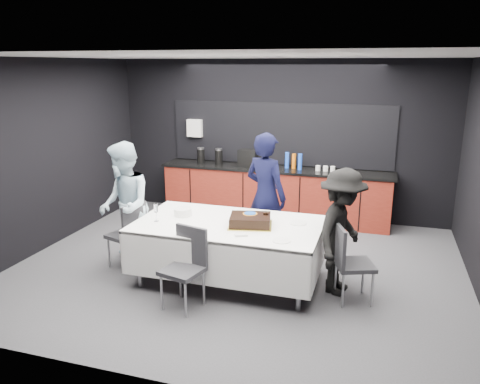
% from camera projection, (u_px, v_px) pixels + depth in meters
% --- Properties ---
extents(ground, '(6.00, 6.00, 0.00)m').
position_uv_depth(ground, '(238.00, 267.00, 6.44)').
color(ground, '#46474C').
rests_on(ground, ground).
extents(room_shell, '(6.04, 5.04, 2.82)m').
position_uv_depth(room_shell, '(238.00, 133.00, 5.95)').
color(room_shell, white).
rests_on(room_shell, ground).
extents(kitchenette, '(4.10, 0.64, 2.05)m').
position_uv_depth(kitchenette, '(274.00, 189.00, 8.35)').
color(kitchenette, maroon).
rests_on(kitchenette, ground).
extents(party_table, '(2.32, 1.32, 0.78)m').
position_uv_depth(party_table, '(228.00, 233.00, 5.90)').
color(party_table, '#99999E').
rests_on(party_table, ground).
extents(cake_assembly, '(0.61, 0.53, 0.17)m').
position_uv_depth(cake_assembly, '(250.00, 220.00, 5.75)').
color(cake_assembly, gold).
rests_on(cake_assembly, party_table).
extents(plate_stack, '(0.23, 0.23, 0.10)m').
position_uv_depth(plate_stack, '(183.00, 212.00, 6.13)').
color(plate_stack, white).
rests_on(plate_stack, party_table).
extents(loose_plate_near, '(0.21, 0.21, 0.01)m').
position_uv_depth(loose_plate_near, '(199.00, 230.00, 5.60)').
color(loose_plate_near, white).
rests_on(loose_plate_near, party_table).
extents(loose_plate_right_a, '(0.22, 0.22, 0.01)m').
position_uv_depth(loose_plate_right_a, '(298.00, 223.00, 5.84)').
color(loose_plate_right_a, white).
rests_on(loose_plate_right_a, party_table).
extents(loose_plate_right_b, '(0.21, 0.21, 0.01)m').
position_uv_depth(loose_plate_right_b, '(281.00, 241.00, 5.26)').
color(loose_plate_right_b, white).
rests_on(loose_plate_right_b, party_table).
extents(loose_plate_far, '(0.18, 0.18, 0.01)m').
position_uv_depth(loose_plate_far, '(243.00, 216.00, 6.10)').
color(loose_plate_far, white).
rests_on(loose_plate_far, party_table).
extents(fork_pile, '(0.17, 0.15, 0.02)m').
position_uv_depth(fork_pile, '(241.00, 235.00, 5.43)').
color(fork_pile, white).
rests_on(fork_pile, party_table).
extents(champagne_flute, '(0.06, 0.06, 0.22)m').
position_uv_depth(champagne_flute, '(156.00, 209.00, 5.88)').
color(champagne_flute, white).
rests_on(champagne_flute, party_table).
extents(chair_left, '(0.53, 0.53, 0.92)m').
position_uv_depth(chair_left, '(129.00, 231.00, 6.30)').
color(chair_left, '#2D2D32').
rests_on(chair_left, ground).
extents(chair_right, '(0.54, 0.54, 0.92)m').
position_uv_depth(chair_right, '(348.00, 258.00, 5.41)').
color(chair_right, '#2D2D32').
rests_on(chair_right, ground).
extents(chair_near, '(0.51, 0.51, 0.92)m').
position_uv_depth(chair_near, '(186.00, 261.00, 5.32)').
color(chair_near, '#2D2D32').
rests_on(chair_near, ground).
extents(person_center, '(0.78, 0.66, 1.81)m').
position_uv_depth(person_center, '(266.00, 196.00, 6.60)').
color(person_center, black).
rests_on(person_center, ground).
extents(person_left, '(1.02, 1.06, 1.72)m').
position_uv_depth(person_left, '(125.00, 206.00, 6.28)').
color(person_left, silver).
rests_on(person_left, ground).
extents(person_right, '(0.80, 1.11, 1.54)m').
position_uv_depth(person_right, '(341.00, 232.00, 5.57)').
color(person_right, black).
rests_on(person_right, ground).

